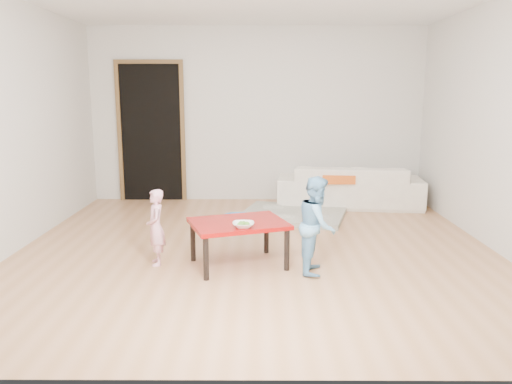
{
  "coord_description": "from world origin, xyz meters",
  "views": [
    {
      "loc": [
        0.02,
        -5.1,
        1.62
      ],
      "look_at": [
        0.0,
        -0.2,
        0.65
      ],
      "focal_mm": 35.0,
      "sensor_mm": 36.0,
      "label": 1
    }
  ],
  "objects_px": {
    "bowl": "(243,225)",
    "child_pink": "(156,227)",
    "red_table": "(239,243)",
    "child_blue": "(317,225)",
    "basin": "(239,221)",
    "sofa": "(349,186)"
  },
  "relations": [
    {
      "from": "red_table",
      "to": "child_blue",
      "type": "xyz_separation_m",
      "value": [
        0.72,
        -0.17,
        0.23
      ]
    },
    {
      "from": "bowl",
      "to": "basin",
      "type": "height_order",
      "value": "bowl"
    },
    {
      "from": "bowl",
      "to": "child_blue",
      "type": "height_order",
      "value": "child_blue"
    },
    {
      "from": "child_pink",
      "to": "basin",
      "type": "relative_size",
      "value": 1.71
    },
    {
      "from": "red_table",
      "to": "sofa",
      "type": "bearing_deg",
      "value": 59.74
    },
    {
      "from": "bowl",
      "to": "child_pink",
      "type": "distance_m",
      "value": 0.88
    },
    {
      "from": "bowl",
      "to": "child_pink",
      "type": "relative_size",
      "value": 0.27
    },
    {
      "from": "child_pink",
      "to": "basin",
      "type": "bearing_deg",
      "value": 136.62
    },
    {
      "from": "sofa",
      "to": "child_blue",
      "type": "xyz_separation_m",
      "value": [
        -0.79,
        -2.76,
        0.15
      ]
    },
    {
      "from": "red_table",
      "to": "child_pink",
      "type": "bearing_deg",
      "value": 177.8
    },
    {
      "from": "sofa",
      "to": "child_blue",
      "type": "height_order",
      "value": "child_blue"
    },
    {
      "from": "red_table",
      "to": "child_pink",
      "type": "distance_m",
      "value": 0.8
    },
    {
      "from": "child_pink",
      "to": "basin",
      "type": "height_order",
      "value": "child_pink"
    },
    {
      "from": "sofa",
      "to": "child_blue",
      "type": "bearing_deg",
      "value": 80.18
    },
    {
      "from": "red_table",
      "to": "basin",
      "type": "height_order",
      "value": "red_table"
    },
    {
      "from": "child_pink",
      "to": "basin",
      "type": "xyz_separation_m",
      "value": [
        0.74,
        1.39,
        -0.3
      ]
    },
    {
      "from": "basin",
      "to": "child_blue",
      "type": "bearing_deg",
      "value": -63.9
    },
    {
      "from": "child_blue",
      "to": "bowl",
      "type": "bearing_deg",
      "value": 103.68
    },
    {
      "from": "child_pink",
      "to": "child_blue",
      "type": "bearing_deg",
      "value": 67.24
    },
    {
      "from": "child_blue",
      "to": "basin",
      "type": "bearing_deg",
      "value": 35.84
    },
    {
      "from": "sofa",
      "to": "basin",
      "type": "relative_size",
      "value": 4.79
    },
    {
      "from": "sofa",
      "to": "child_pink",
      "type": "bearing_deg",
      "value": 54.17
    }
  ]
}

